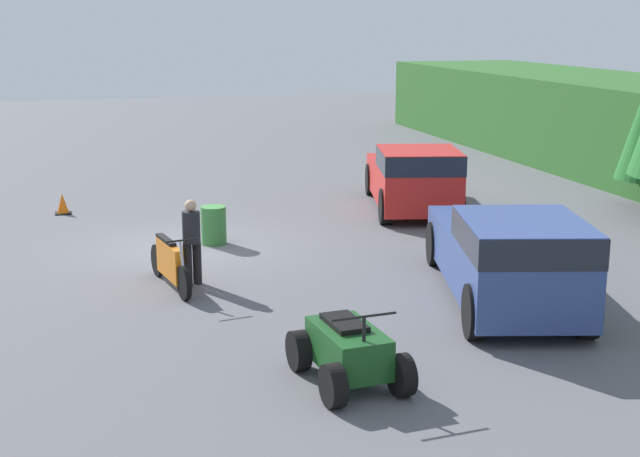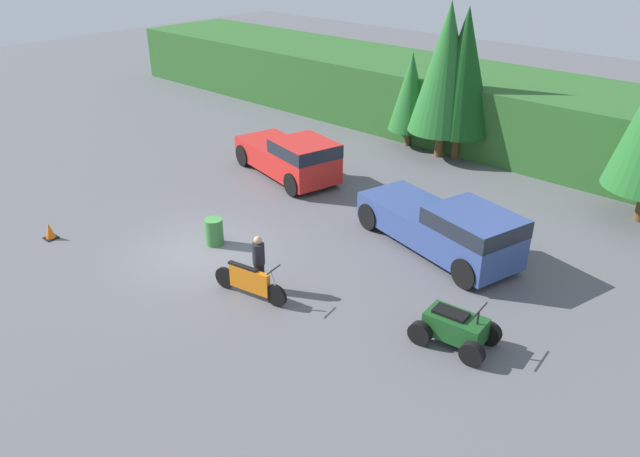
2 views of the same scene
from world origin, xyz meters
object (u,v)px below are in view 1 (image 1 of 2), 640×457
Objects in this scene: pickup_truck_red at (414,176)px; pickup_truck_second at (509,254)px; rider_person at (192,239)px; steel_barrel at (214,225)px; traffic_cone at (63,204)px; dirt_bike at (170,264)px; quad_atv at (348,352)px.

pickup_truck_red and pickup_truck_second have the same top height.
rider_person reaches higher than steel_barrel.
rider_person is 3.07× the size of traffic_cone.
pickup_truck_red is 2.26× the size of dirt_bike.
pickup_truck_red is 9.40m from traffic_cone.
rider_person is 7.86m from traffic_cone.
traffic_cone is at bearing -90.56° from pickup_truck_red.
steel_barrel is (-3.10, 0.88, -0.48)m from rider_person.
traffic_cone is at bearing -172.22° from rider_person.
rider_person is at bearing -103.55° from pickup_truck_second.
dirt_bike is 1.14× the size of quad_atv.
steel_barrel is (-3.19, 1.33, -0.04)m from dirt_bike.
dirt_bike is at bearing -22.57° from steel_barrel.
quad_atv is at bearing 9.62° from dirt_bike.
dirt_bike is 5.68m from quad_atv.
pickup_truck_red is 8.40m from rider_person.
pickup_truck_second is 6.40m from dirt_bike.
traffic_cone is at bearing -141.69° from steel_barrel.
rider_person is at bearing -38.67° from pickup_truck_red.
pickup_truck_red is at bearing 148.71° from quad_atv.
quad_atv is 8.54m from steel_barrel.
pickup_truck_red is 2.58× the size of quad_atv.
pickup_truck_second reaches higher than rider_person.
dirt_bike is 3.45m from steel_barrel.
pickup_truck_second is 12.90m from traffic_cone.
dirt_bike is at bearing -90.01° from rider_person.
pickup_truck_red is 0.90× the size of pickup_truck_second.
quad_atv is at bearing 4.32° from steel_barrel.
quad_atv is 1.24× the size of rider_person.
traffic_cone is at bearing -168.26° from quad_atv.
rider_person is (-5.41, -1.53, 0.46)m from quad_atv.
rider_person is (5.20, -6.60, -0.05)m from pickup_truck_red.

